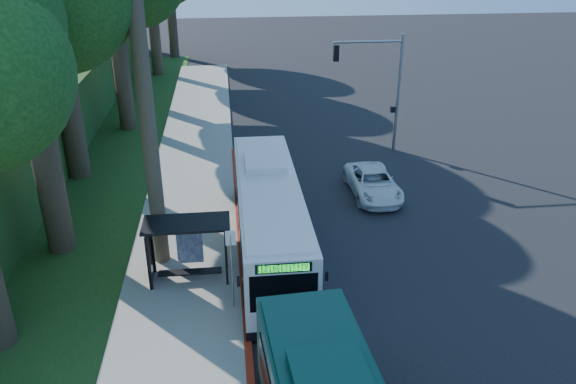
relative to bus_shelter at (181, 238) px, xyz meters
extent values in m
plane|color=black|center=(7.26, 2.86, -1.81)|extent=(140.00, 140.00, 0.00)
cube|color=gray|center=(-0.04, 2.86, -1.75)|extent=(4.50, 70.00, 0.12)
cube|color=#A12411|center=(2.26, -1.14, -1.74)|extent=(0.25, 30.00, 0.13)
cube|color=#234719|center=(-5.74, 7.86, -1.78)|extent=(8.00, 70.00, 0.06)
cube|color=black|center=(0.26, -0.14, 0.69)|extent=(3.20, 1.50, 0.10)
cube|color=black|center=(-1.19, -0.14, -0.61)|extent=(0.06, 1.30, 2.20)
cube|color=navy|center=(0.26, 0.56, -0.56)|extent=(1.00, 0.12, 1.70)
cube|color=black|center=(0.26, -0.24, -1.36)|extent=(2.40, 0.40, 0.06)
cube|color=black|center=(-1.14, 0.46, -0.61)|extent=(0.08, 0.08, 2.40)
cube|color=black|center=(1.66, 0.46, -0.61)|extent=(0.08, 0.08, 2.40)
cube|color=black|center=(-1.14, -0.74, -0.61)|extent=(0.08, 0.08, 2.40)
cube|color=black|center=(1.66, -0.74, -0.61)|extent=(0.08, 0.08, 2.40)
cylinder|color=gray|center=(1.86, -2.14, -0.31)|extent=(0.06, 0.06, 3.00)
cube|color=white|center=(1.86, -2.14, 1.09)|extent=(0.35, 0.04, 0.55)
cylinder|color=gray|center=(12.06, 12.86, 1.69)|extent=(0.20, 0.20, 7.00)
cylinder|color=gray|center=(10.06, 12.86, 4.79)|extent=(4.00, 0.14, 0.14)
cube|color=black|center=(8.26, 12.86, 4.19)|extent=(0.30, 0.30, 0.90)
cube|color=black|center=(11.81, 12.86, 0.79)|extent=(0.25, 0.25, 0.35)
cylinder|color=#4C3F2D|center=(-0.94, 1.36, 4.69)|extent=(0.60, 0.60, 13.00)
cylinder|color=#382B1E|center=(-5.24, 2.86, 3.44)|extent=(1.10, 1.10, 10.50)
cylinder|color=#382B1E|center=(-6.24, 10.86, 4.14)|extent=(1.18, 1.18, 11.90)
cylinder|color=#382B1E|center=(-4.74, 18.86, 3.09)|extent=(1.06, 1.06, 9.80)
cylinder|color=#382B1E|center=(-6.74, 26.86, 3.79)|extent=(1.14, 1.14, 11.20)
cylinder|color=#382B1E|center=(-4.24, 34.86, 2.74)|extent=(1.02, 1.02, 9.10)
cylinder|color=#382B1E|center=(-3.24, 42.86, 2.39)|extent=(0.98, 0.98, 8.40)
cube|color=silver|center=(3.46, 1.69, -0.09)|extent=(2.48, 11.58, 2.75)
cube|color=black|center=(3.46, 1.69, -1.52)|extent=(2.51, 11.64, 0.34)
cube|color=black|center=(3.46, 2.18, 0.17)|extent=(2.54, 9.03, 1.06)
cube|color=black|center=(3.44, -4.04, 0.12)|extent=(2.16, 0.12, 1.35)
cube|color=black|center=(3.47, 7.43, 0.22)|extent=(1.97, 0.12, 0.96)
cube|color=#19E533|center=(3.44, -4.05, 1.04)|extent=(1.60, 0.10, 0.27)
cube|color=silver|center=(3.46, 1.69, 1.33)|extent=(2.29, 11.00, 0.12)
cube|color=silver|center=(3.46, 3.62, 1.49)|extent=(1.73, 2.41, 0.34)
cylinder|color=black|center=(2.33, -2.01, -1.32)|extent=(0.29, 0.96, 0.96)
cylinder|color=black|center=(4.56, -2.01, -1.32)|extent=(0.29, 0.96, 0.96)
cylinder|color=black|center=(2.35, 6.09, -1.32)|extent=(0.29, 0.96, 0.96)
cylinder|color=black|center=(4.58, 6.09, -1.32)|extent=(0.29, 0.96, 0.96)
cube|color=black|center=(3.70, -5.79, 0.20)|extent=(1.96, 0.24, 0.96)
imported|color=white|center=(9.16, 6.67, -1.14)|extent=(2.25, 4.81, 1.33)
camera|label=1|loc=(1.91, -18.66, 10.44)|focal=35.00mm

